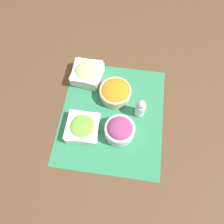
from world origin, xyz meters
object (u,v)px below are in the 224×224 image
onion_bowl (120,130)px  carrot_bowl (115,92)px  pepper_shaker (140,108)px  cucumber_bowl (87,73)px  lettuce_bowl (83,127)px

onion_bowl → carrot_bowl: bearing=14.1°
onion_bowl → pepper_shaker: size_ratio=1.24×
cucumber_bowl → pepper_shaker: pepper_shaker is taller
onion_bowl → lettuce_bowl: onion_bowl is taller
carrot_bowl → onion_bowl: 0.20m
cucumber_bowl → lettuce_bowl: bearing=-173.5°
onion_bowl → lettuce_bowl: (-0.01, 0.16, -0.01)m
lettuce_bowl → pepper_shaker: size_ratio=1.40×
onion_bowl → lettuce_bowl: bearing=91.8°
lettuce_bowl → cucumber_bowl: cucumber_bowl is taller
lettuce_bowl → pepper_shaker: pepper_shaker is taller
cucumber_bowl → onion_bowl: bearing=-144.6°
cucumber_bowl → pepper_shaker: (-0.16, -0.27, 0.01)m
carrot_bowl → pepper_shaker: size_ratio=1.44×
carrot_bowl → onion_bowl: (-0.19, -0.05, 0.01)m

